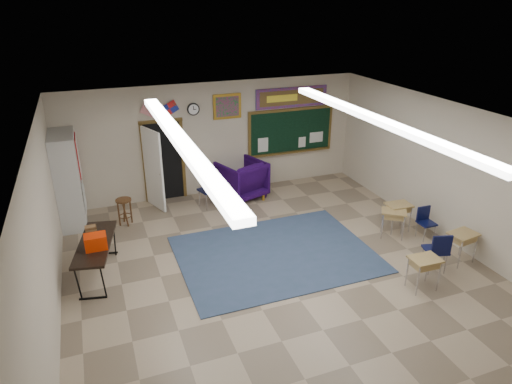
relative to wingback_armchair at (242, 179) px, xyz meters
name	(u,v)px	position (x,y,z in m)	size (l,w,h in m)	color
floor	(282,276)	(-0.52, -3.89, -0.50)	(9.00, 9.00, 0.00)	gray
back_wall	(215,139)	(-0.52, 0.61, 1.00)	(8.00, 0.04, 3.00)	#ACA18C
left_wall	(44,246)	(-4.52, -3.89, 1.00)	(0.04, 9.00, 3.00)	#ACA18C
right_wall	(459,178)	(3.48, -3.89, 1.00)	(0.04, 9.00, 3.00)	#ACA18C
ceiling	(286,126)	(-0.52, -3.89, 2.50)	(8.00, 9.00, 0.04)	silver
area_rug	(275,254)	(-0.32, -3.09, -0.49)	(4.00, 3.00, 0.02)	navy
fluorescent_strips	(286,129)	(-0.52, -3.89, 2.44)	(3.86, 6.00, 0.10)	white
doorway	(161,163)	(-2.03, 0.46, 0.55)	(1.10, 0.89, 2.16)	black
chalkboard	(291,132)	(1.68, 0.57, 0.96)	(2.55, 0.14, 1.30)	brown
bulletin_board	(292,97)	(1.68, 0.58, 1.95)	(2.10, 0.05, 0.55)	#A41D0E
framed_art_print	(227,106)	(-0.17, 0.58, 1.85)	(0.75, 0.05, 0.65)	#AB7D21
wall_clock	(193,109)	(-1.07, 0.58, 1.85)	(0.32, 0.05, 0.32)	black
wall_flags	(159,107)	(-1.92, 0.55, 1.98)	(1.16, 0.06, 0.70)	red
storage_cabinet	(68,180)	(-4.24, -0.04, 0.59)	(0.59, 1.25, 2.20)	#B2B1AD
wingback_armchair	(242,179)	(0.00, 0.00, 0.00)	(1.08, 1.11, 1.01)	#1C0536
student_chair_reading	(208,191)	(-1.01, -0.31, -0.06)	(0.44, 0.44, 0.89)	#080D33
student_chair_desk_a	(435,251)	(2.36, -4.73, -0.07)	(0.43, 0.43, 0.86)	#080D33
student_chair_desk_b	(427,224)	(3.07, -3.64, -0.14)	(0.36, 0.36, 0.72)	#080D33
student_desk_front_left	(393,222)	(2.42, -3.30, -0.15)	(0.66, 0.63, 0.64)	#A5844C
student_desk_front_right	(397,216)	(2.71, -3.08, -0.13)	(0.57, 0.44, 0.66)	#A5844C
student_desk_back_left	(423,272)	(1.73, -5.16, -0.14)	(0.55, 0.42, 0.65)	#A5844C
student_desk_back_right	(461,246)	(3.06, -4.68, -0.14)	(0.61, 0.49, 0.66)	#A5844C
folding_table	(97,257)	(-3.82, -2.59, -0.11)	(0.93, 1.84, 1.00)	black
wooden_stool	(125,211)	(-3.11, -0.55, -0.17)	(0.36, 0.36, 0.64)	#4B2A16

